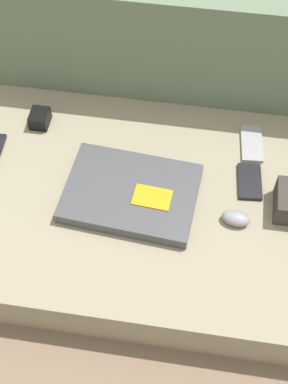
{
  "coord_description": "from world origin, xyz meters",
  "views": [
    {
      "loc": [
        0.11,
        -0.73,
        1.21
      ],
      "look_at": [
        0.0,
        0.0,
        0.15
      ],
      "focal_mm": 50.0,
      "sensor_mm": 36.0,
      "label": 1
    }
  ],
  "objects_px": {
    "laptop": "(131,193)",
    "charger_brick": "(40,118)",
    "computer_mouse": "(236,218)",
    "phone_black": "(252,144)",
    "phone_small": "(250,182)"
  },
  "relations": [
    {
      "from": "phone_black",
      "to": "charger_brick",
      "type": "distance_m",
      "value": 0.57
    },
    {
      "from": "laptop",
      "to": "charger_brick",
      "type": "xyz_separation_m",
      "value": [
        -0.28,
        0.2,
        0.0
      ]
    },
    {
      "from": "laptop",
      "to": "phone_black",
      "type": "height_order",
      "value": "laptop"
    },
    {
      "from": "laptop",
      "to": "charger_brick",
      "type": "bearing_deg",
      "value": 149.11
    },
    {
      "from": "phone_black",
      "to": "charger_brick",
      "type": "xyz_separation_m",
      "value": [
        -0.57,
        -0.01,
        0.01
      ]
    },
    {
      "from": "computer_mouse",
      "to": "phone_black",
      "type": "relative_size",
      "value": 0.58
    },
    {
      "from": "laptop",
      "to": "phone_black",
      "type": "relative_size",
      "value": 2.68
    },
    {
      "from": "laptop",
      "to": "charger_brick",
      "type": "relative_size",
      "value": 5.69
    },
    {
      "from": "laptop",
      "to": "computer_mouse",
      "type": "distance_m",
      "value": 0.26
    },
    {
      "from": "laptop",
      "to": "phone_black",
      "type": "xyz_separation_m",
      "value": [
        0.28,
        0.21,
        -0.01
      ]
    },
    {
      "from": "phone_small",
      "to": "laptop",
      "type": "bearing_deg",
      "value": -167.92
    },
    {
      "from": "computer_mouse",
      "to": "phone_small",
      "type": "xyz_separation_m",
      "value": [
        0.03,
        0.12,
        -0.01
      ]
    },
    {
      "from": "laptop",
      "to": "phone_small",
      "type": "bearing_deg",
      "value": 21.46
    },
    {
      "from": "computer_mouse",
      "to": "phone_small",
      "type": "distance_m",
      "value": 0.12
    },
    {
      "from": "phone_black",
      "to": "charger_brick",
      "type": "height_order",
      "value": "charger_brick"
    }
  ]
}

